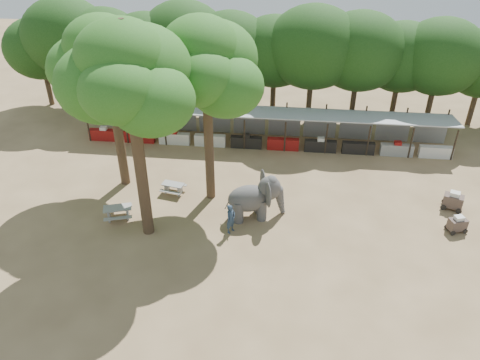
# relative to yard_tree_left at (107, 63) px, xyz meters

# --- Properties ---
(ground) EXTENTS (100.00, 100.00, 0.00)m
(ground) POSITION_rel_yard_tree_left_xyz_m (9.13, -7.19, -8.20)
(ground) COLOR brown
(ground) RESTS_ON ground
(vendor_stalls) EXTENTS (28.00, 2.99, 2.80)m
(vendor_stalls) POSITION_rel_yard_tree_left_xyz_m (9.13, 6.65, -7.02)
(vendor_stalls) COLOR #999CA0
(vendor_stalls) RESTS_ON ground
(yard_tree_left) EXTENTS (7.10, 6.90, 11.02)m
(yard_tree_left) POSITION_rel_yard_tree_left_xyz_m (0.00, 0.00, 0.00)
(yard_tree_left) COLOR #332316
(yard_tree_left) RESTS_ON ground
(yard_tree_center) EXTENTS (7.10, 6.90, 12.04)m
(yard_tree_center) POSITION_rel_yard_tree_left_xyz_m (3.00, -5.00, 1.01)
(yard_tree_center) COLOR #332316
(yard_tree_center) RESTS_ON ground
(yard_tree_back) EXTENTS (7.10, 6.90, 11.36)m
(yard_tree_back) POSITION_rel_yard_tree_left_xyz_m (6.00, -1.00, 0.34)
(yard_tree_back) COLOR #332316
(yard_tree_back) RESTS_ON ground
(backdrop_trees) EXTENTS (46.46, 5.95, 8.33)m
(backdrop_trees) POSITION_rel_yard_tree_left_xyz_m (9.13, 11.81, -2.69)
(backdrop_trees) COLOR #332316
(backdrop_trees) RESTS_ON ground
(elephant) EXTENTS (3.69, 2.70, 2.74)m
(elephant) POSITION_rel_yard_tree_left_xyz_m (9.19, -2.98, -6.83)
(elephant) COLOR #3F3C3C
(elephant) RESTS_ON ground
(handler) EXTENTS (0.72, 0.79, 1.83)m
(handler) POSITION_rel_yard_tree_left_xyz_m (7.88, -4.67, -7.28)
(handler) COLOR #26384C
(handler) RESTS_ON ground
(picnic_table_near) EXTENTS (2.01, 1.90, 0.82)m
(picnic_table_near) POSITION_rel_yard_tree_left_xyz_m (1.00, -4.17, -7.66)
(picnic_table_near) COLOR gray
(picnic_table_near) RESTS_ON ground
(picnic_table_far) EXTENTS (1.65, 1.54, 0.71)m
(picnic_table_far) POSITION_rel_yard_tree_left_xyz_m (3.65, -1.08, -7.74)
(picnic_table_far) COLOR gray
(picnic_table_far) RESTS_ON ground
(cart_front) EXTENTS (1.25, 1.01, 1.06)m
(cart_front) POSITION_rel_yard_tree_left_xyz_m (20.86, -3.18, -7.68)
(cart_front) COLOR #3E2F29
(cart_front) RESTS_ON ground
(cart_back) EXTENTS (1.45, 1.20, 1.22)m
(cart_back) POSITION_rel_yard_tree_left_xyz_m (21.20, -0.89, -7.60)
(cart_back) COLOR #3E2F29
(cart_back) RESTS_ON ground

